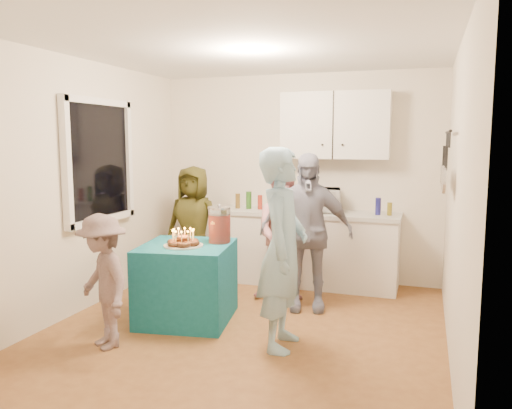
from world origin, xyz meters
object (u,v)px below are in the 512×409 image
(microwave, at_px, (318,200))
(punch_jar, at_px, (219,226))
(woman_back_right, at_px, (306,232))
(party_table, at_px, (187,282))
(child_near_left, at_px, (103,281))
(woman_back_left, at_px, (194,225))
(counter, at_px, (306,250))
(man_birthday, at_px, (283,249))
(woman_back_center, at_px, (285,235))

(microwave, relative_size, punch_jar, 1.52)
(microwave, bearing_deg, woman_back_right, -97.39)
(party_table, relative_size, child_near_left, 0.73)
(party_table, height_order, woman_back_left, woman_back_left)
(woman_back_left, relative_size, child_near_left, 1.26)
(party_table, distance_m, woman_back_right, 1.33)
(punch_jar, height_order, woman_back_left, woman_back_left)
(counter, bearing_deg, child_near_left, -116.28)
(man_birthday, xyz_separation_m, child_near_left, (-1.44, -0.51, -0.28))
(party_table, bearing_deg, child_near_left, -114.25)
(woman_back_right, bearing_deg, woman_back_left, 148.35)
(child_near_left, bearing_deg, punch_jar, 91.59)
(microwave, bearing_deg, counter, 168.63)
(woman_back_left, bearing_deg, counter, 15.42)
(microwave, bearing_deg, punch_jar, -127.66)
(counter, xyz_separation_m, punch_jar, (-0.56, -1.42, 0.50))
(woman_back_center, bearing_deg, child_near_left, -138.54)
(punch_jar, height_order, man_birthday, man_birthday)
(woman_back_left, bearing_deg, punch_jar, -53.22)
(man_birthday, relative_size, woman_back_right, 1.04)
(counter, bearing_deg, woman_back_center, -97.42)
(man_birthday, height_order, woman_back_center, man_birthday)
(counter, xyz_separation_m, woman_back_right, (0.20, -0.91, 0.39))
(man_birthday, distance_m, woman_back_left, 2.22)
(punch_jar, height_order, woman_back_center, woman_back_center)
(punch_jar, xyz_separation_m, woman_back_center, (0.47, 0.74, -0.20))
(party_table, xyz_separation_m, woman_back_center, (0.75, 0.94, 0.35))
(party_table, distance_m, woman_back_center, 1.25)
(counter, xyz_separation_m, man_birthday, (0.24, -1.93, 0.43))
(microwave, distance_m, woman_back_right, 0.94)
(woman_back_left, xyz_separation_m, woman_back_right, (1.55, -0.52, 0.09))
(party_table, relative_size, woman_back_center, 0.58)
(party_table, height_order, woman_back_center, woman_back_center)
(woman_back_center, height_order, child_near_left, woman_back_center)
(punch_jar, bearing_deg, woman_back_right, 33.52)
(party_table, distance_m, woman_back_left, 1.38)
(party_table, relative_size, man_birthday, 0.49)
(man_birthday, bearing_deg, party_table, 69.64)
(man_birthday, distance_m, child_near_left, 1.56)
(woman_back_center, bearing_deg, counter, 66.37)
(punch_jar, xyz_separation_m, man_birthday, (0.80, -0.51, -0.07))
(man_birthday, relative_size, child_near_left, 1.48)
(man_birthday, bearing_deg, punch_jar, 53.30)
(man_birthday, relative_size, woman_back_left, 1.18)
(counter, relative_size, punch_jar, 6.47)
(woman_back_left, bearing_deg, party_table, -67.86)
(microwave, relative_size, woman_back_left, 0.35)
(counter, height_order, microwave, microwave)
(microwave, distance_m, party_table, 2.00)
(woman_back_right, bearing_deg, man_birthday, -100.98)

